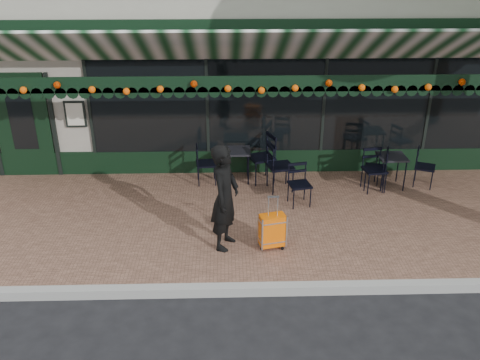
{
  "coord_description": "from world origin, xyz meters",
  "views": [
    {
      "loc": [
        -0.62,
        -6.11,
        4.64
      ],
      "look_at": [
        -0.4,
        1.6,
        1.06
      ],
      "focal_mm": 38.0,
      "sensor_mm": 36.0,
      "label": 1
    }
  ],
  "objects_px": {
    "woman": "(225,198)",
    "cafe_table_b": "(237,153)",
    "chair_a_right": "(425,167)",
    "suitcase": "(272,231)",
    "chair_b_right": "(280,167)",
    "cafe_table_a": "(392,159)",
    "chair_a_left": "(376,169)",
    "chair_b_left": "(261,158)",
    "chair_solo": "(206,164)",
    "chair_a_front": "(374,170)",
    "chair_b_front": "(300,185)"
  },
  "relations": [
    {
      "from": "woman",
      "to": "cafe_table_b",
      "type": "distance_m",
      "value": 2.57
    },
    {
      "from": "chair_a_right",
      "to": "woman",
      "type": "bearing_deg",
      "value": 142.04
    },
    {
      "from": "suitcase",
      "to": "chair_b_right",
      "type": "bearing_deg",
      "value": 67.75
    },
    {
      "from": "woman",
      "to": "suitcase",
      "type": "distance_m",
      "value": 0.95
    },
    {
      "from": "cafe_table_a",
      "to": "cafe_table_b",
      "type": "xyz_separation_m",
      "value": [
        -3.09,
        0.39,
        0.0
      ]
    },
    {
      "from": "suitcase",
      "to": "chair_a_left",
      "type": "height_order",
      "value": "suitcase"
    },
    {
      "from": "chair_a_left",
      "to": "chair_a_right",
      "type": "xyz_separation_m",
      "value": [
        1.04,
        0.1,
        -0.03
      ]
    },
    {
      "from": "chair_b_left",
      "to": "chair_solo",
      "type": "relative_size",
      "value": 1.21
    },
    {
      "from": "chair_a_right",
      "to": "cafe_table_a",
      "type": "bearing_deg",
      "value": 115.54
    },
    {
      "from": "chair_a_front",
      "to": "chair_solo",
      "type": "xyz_separation_m",
      "value": [
        -3.35,
        0.45,
        -0.01
      ]
    },
    {
      "from": "chair_a_right",
      "to": "chair_b_right",
      "type": "height_order",
      "value": "chair_b_right"
    },
    {
      "from": "suitcase",
      "to": "chair_b_right",
      "type": "height_order",
      "value": "chair_b_right"
    },
    {
      "from": "chair_a_right",
      "to": "chair_solo",
      "type": "height_order",
      "value": "chair_solo"
    },
    {
      "from": "chair_a_right",
      "to": "chair_b_right",
      "type": "bearing_deg",
      "value": 115.62
    },
    {
      "from": "cafe_table_b",
      "to": "chair_b_right",
      "type": "distance_m",
      "value": 0.97
    },
    {
      "from": "chair_b_left",
      "to": "chair_a_left",
      "type": "bearing_deg",
      "value": 58.99
    },
    {
      "from": "woman",
      "to": "chair_a_front",
      "type": "xyz_separation_m",
      "value": [
        2.96,
        1.99,
        -0.45
      ]
    },
    {
      "from": "chair_a_front",
      "to": "chair_b_left",
      "type": "distance_m",
      "value": 2.28
    },
    {
      "from": "cafe_table_b",
      "to": "chair_b_right",
      "type": "height_order",
      "value": "chair_b_right"
    },
    {
      "from": "chair_solo",
      "to": "chair_a_front",
      "type": "bearing_deg",
      "value": -103.16
    },
    {
      "from": "cafe_table_b",
      "to": "chair_solo",
      "type": "bearing_deg",
      "value": -170.69
    },
    {
      "from": "chair_b_left",
      "to": "chair_b_right",
      "type": "xyz_separation_m",
      "value": [
        0.35,
        -0.43,
        -0.01
      ]
    },
    {
      "from": "cafe_table_a",
      "to": "chair_a_right",
      "type": "xyz_separation_m",
      "value": [
        0.71,
        0.02,
        -0.2
      ]
    },
    {
      "from": "cafe_table_a",
      "to": "chair_solo",
      "type": "relative_size",
      "value": 0.8
    },
    {
      "from": "chair_b_right",
      "to": "chair_b_front",
      "type": "height_order",
      "value": "chair_b_right"
    },
    {
      "from": "chair_b_left",
      "to": "chair_b_right",
      "type": "distance_m",
      "value": 0.56
    },
    {
      "from": "chair_a_right",
      "to": "chair_solo",
      "type": "distance_m",
      "value": 4.44
    },
    {
      "from": "cafe_table_a",
      "to": "cafe_table_b",
      "type": "distance_m",
      "value": 3.12
    },
    {
      "from": "chair_solo",
      "to": "chair_b_left",
      "type": "bearing_deg",
      "value": -91.82
    },
    {
      "from": "suitcase",
      "to": "cafe_table_b",
      "type": "xyz_separation_m",
      "value": [
        -0.51,
        2.63,
        0.29
      ]
    },
    {
      "from": "cafe_table_a",
      "to": "chair_a_right",
      "type": "distance_m",
      "value": 0.73
    },
    {
      "from": "cafe_table_a",
      "to": "chair_solo",
      "type": "bearing_deg",
      "value": 175.57
    },
    {
      "from": "woman",
      "to": "chair_a_left",
      "type": "bearing_deg",
      "value": -35.85
    },
    {
      "from": "woman",
      "to": "chair_a_left",
      "type": "relative_size",
      "value": 2.02
    },
    {
      "from": "cafe_table_a",
      "to": "chair_a_left",
      "type": "xyz_separation_m",
      "value": [
        -0.33,
        -0.08,
        -0.17
      ]
    },
    {
      "from": "suitcase",
      "to": "chair_b_right",
      "type": "distance_m",
      "value": 2.2
    },
    {
      "from": "suitcase",
      "to": "cafe_table_a",
      "type": "distance_m",
      "value": 3.43
    },
    {
      "from": "woman",
      "to": "cafe_table_a",
      "type": "bearing_deg",
      "value": -37.57
    },
    {
      "from": "chair_a_left",
      "to": "chair_solo",
      "type": "relative_size",
      "value": 1.04
    },
    {
      "from": "suitcase",
      "to": "chair_a_right",
      "type": "height_order",
      "value": "suitcase"
    },
    {
      "from": "chair_a_left",
      "to": "chair_a_front",
      "type": "height_order",
      "value": "chair_a_left"
    },
    {
      "from": "chair_a_right",
      "to": "chair_a_front",
      "type": "distance_m",
      "value": 1.1
    },
    {
      "from": "chair_a_front",
      "to": "cafe_table_a",
      "type": "bearing_deg",
      "value": 15.47
    },
    {
      "from": "chair_solo",
      "to": "woman",
      "type": "bearing_deg",
      "value": -176.56
    },
    {
      "from": "cafe_table_a",
      "to": "chair_b_front",
      "type": "distance_m",
      "value": 2.09
    },
    {
      "from": "cafe_table_a",
      "to": "chair_b_left",
      "type": "relative_size",
      "value": 0.66
    },
    {
      "from": "cafe_table_a",
      "to": "chair_b_front",
      "type": "height_order",
      "value": "chair_b_front"
    },
    {
      "from": "chair_solo",
      "to": "cafe_table_a",
      "type": "bearing_deg",
      "value": -99.92
    },
    {
      "from": "cafe_table_b",
      "to": "chair_solo",
      "type": "relative_size",
      "value": 0.8
    },
    {
      "from": "cafe_table_a",
      "to": "chair_b_right",
      "type": "bearing_deg",
      "value": -178.2
    }
  ]
}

